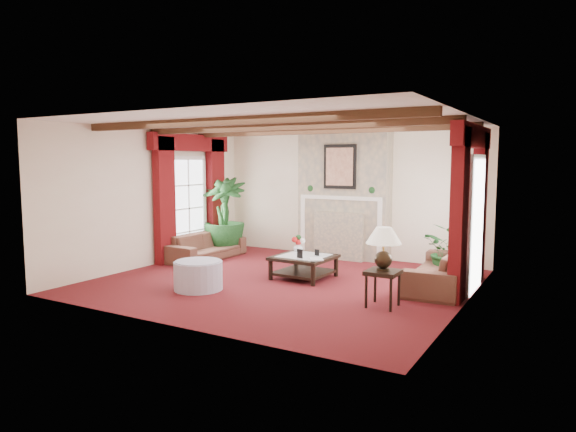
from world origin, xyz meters
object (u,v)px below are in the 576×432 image
Objects in this scene: sofa_right at (441,262)px; potted_palm at (224,233)px; sofa_left at (207,242)px; ottoman at (198,276)px; coffee_table at (304,267)px; side_table at (383,289)px.

sofa_right is 4.99m from potted_palm.
sofa_left reaches higher than ottoman.
sofa_right reaches higher than ottoman.
sofa_right is at bearing -89.38° from sofa_left.
potted_palm is at bearing 157.24° from coffee_table.
coffee_table is 1.24× the size of ottoman.
sofa_left is 2.61m from ottoman.
sofa_right is at bearing 15.77° from coffee_table.
side_table is (1.82, -1.02, 0.07)m from coffee_table.
ottoman is at bearing -60.59° from sofa_right.
ottoman is (-2.91, -0.54, -0.04)m from side_table.
coffee_table is at bearing 150.65° from side_table.
sofa_left is 0.71m from potted_palm.
potted_palm reaches higher than side_table.
ottoman is at bearing -169.43° from side_table.
sofa_left is at bearing -92.88° from sofa_right.
side_table is at bearing -26.71° from potted_palm.
potted_palm reaches higher than sofa_left.
sofa_left is 2.41× the size of ottoman.
side_table is 0.67× the size of ottoman.
ottoman is (1.60, -2.81, -0.25)m from potted_palm.
potted_palm is 5.05m from side_table.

